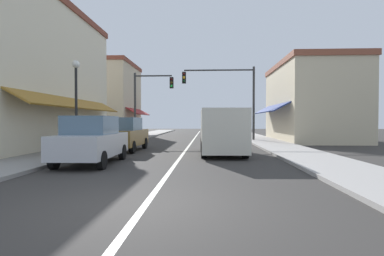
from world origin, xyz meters
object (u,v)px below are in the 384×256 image
object	(u,v)px
parked_car_second_left	(124,134)
street_lamp_left_near	(76,91)
van_in_lane	(222,130)
traffic_signal_mast_arm	(229,90)
traffic_signal_left_corner	(148,96)
parked_car_nearest_left	(92,140)

from	to	relation	value
parked_car_second_left	street_lamp_left_near	size ratio (longest dim) A/B	0.94
street_lamp_left_near	van_in_lane	bearing A→B (deg)	4.93
parked_car_second_left	street_lamp_left_near	bearing A→B (deg)	-127.44
traffic_signal_mast_arm	parked_car_second_left	bearing A→B (deg)	-125.84
parked_car_second_left	traffic_signal_left_corner	xyz separation A→B (m)	(-0.48, 9.22, 2.79)
parked_car_nearest_left	street_lamp_left_near	distance (m)	4.14
parked_car_nearest_left	traffic_signal_mast_arm	xyz separation A→B (m)	(5.92, 13.56, 3.14)
parked_car_second_left	van_in_lane	world-z (taller)	van_in_lane
van_in_lane	street_lamp_left_near	world-z (taller)	street_lamp_left_near
parked_car_nearest_left	parked_car_second_left	distance (m)	5.15
van_in_lane	traffic_signal_left_corner	world-z (taller)	traffic_signal_left_corner
traffic_signal_mast_arm	traffic_signal_left_corner	distance (m)	6.61
parked_car_second_left	street_lamp_left_near	xyz separation A→B (m)	(-1.70, -2.12, 2.12)
traffic_signal_mast_arm	street_lamp_left_near	world-z (taller)	traffic_signal_mast_arm
traffic_signal_left_corner	street_lamp_left_near	world-z (taller)	traffic_signal_left_corner
parked_car_second_left	van_in_lane	size ratio (longest dim) A/B	0.79
traffic_signal_left_corner	van_in_lane	bearing A→B (deg)	-62.57
van_in_lane	traffic_signal_left_corner	bearing A→B (deg)	115.77
traffic_signal_mast_arm	van_in_lane	bearing A→B (deg)	-95.58
traffic_signal_mast_arm	street_lamp_left_near	xyz separation A→B (m)	(-7.78, -10.53, -1.02)
traffic_signal_mast_arm	traffic_signal_left_corner	size ratio (longest dim) A/B	1.05
van_in_lane	traffic_signal_mast_arm	xyz separation A→B (m)	(0.97, 9.94, 2.88)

